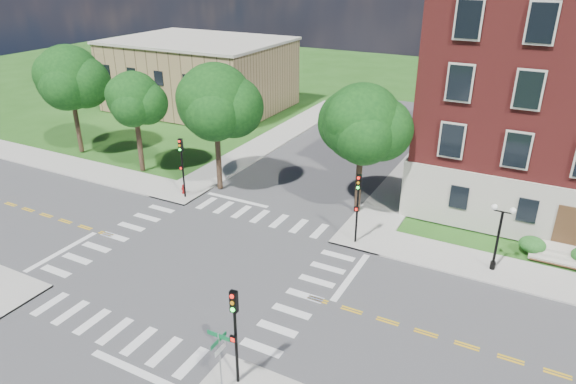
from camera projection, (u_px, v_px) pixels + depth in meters
The scene contains 18 objects.
ground at pixel (201, 263), 31.79m from camera, with size 160.00×160.00×0.00m, color #225016.
road_ew at pixel (201, 263), 31.79m from camera, with size 90.00×12.00×0.01m, color #3D3D3F.
road_ns at pixel (201, 263), 31.78m from camera, with size 12.00×90.00×0.01m, color #3D3D3F.
sidewalk_ne at pixel (497, 215), 37.62m from camera, with size 34.00×34.00×0.12m.
sidewalk_nw at pixel (168, 149), 50.67m from camera, with size 34.00×34.00×0.12m.
crosswalk_east at pixel (305, 296), 28.73m from camera, with size 2.20×10.20×0.02m, color silver, non-canonical shape.
stop_bar_east at pixel (351, 277), 30.47m from camera, with size 0.40×5.50×0.00m, color silver.
secondary_building at pixel (200, 74), 63.52m from camera, with size 20.40×15.40×8.30m.
tree_a at pixel (69, 78), 47.06m from camera, with size 5.94×5.94×10.15m.
tree_b at pixel (134, 99), 42.93m from camera, with size 4.50×4.50×8.73m.
tree_c at pixel (215, 102), 39.06m from camera, with size 5.88×5.88×10.14m.
tree_d at pixel (362, 123), 35.37m from camera, with size 5.55×5.55×9.56m.
traffic_signal_se at pixel (235, 326), 21.49m from camera, with size 0.33×0.37×4.80m.
traffic_signal_ne at pixel (358, 200), 32.74m from camera, with size 0.37×0.44×4.80m.
traffic_signal_nw at pixel (182, 160), 39.16m from camera, with size 0.37×0.43×4.80m.
twin_lamp_west at pixel (499, 234), 30.04m from camera, with size 1.36×0.36×4.23m.
street_sign_pole at pixel (220, 351), 21.36m from camera, with size 1.10×1.10×3.10m.
fire_hydrant at pixel (184, 189), 40.92m from camera, with size 0.35×0.35×0.75m.
Camera 1 is at (17.44, -21.45, 17.19)m, focal length 32.00 mm.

